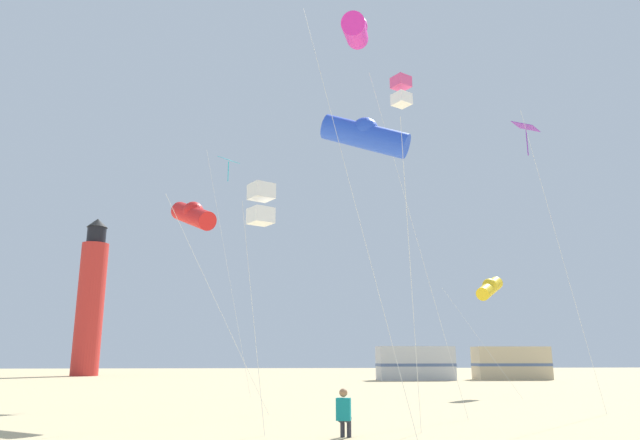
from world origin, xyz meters
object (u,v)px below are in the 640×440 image
kite_box_rainbow (401,92)px  rv_van_tan (511,363)px  kite_tube_scarlet (193,215)px  kite_tube_gold (490,288)px  kite_tube_blue (365,135)px  kite_diamond_violet (529,138)px  lighthouse_distant (91,300)px  kite_box_white (261,204)px  rv_van_silver (415,363)px  kite_diamond_cyan (229,170)px  kite_tube_magenta (355,30)px  kite_flyer_standing (344,412)px

kite_box_rainbow → rv_van_tan: size_ratio=1.90×
kite_tube_scarlet → kite_tube_gold: kite_tube_scarlet is taller
kite_tube_blue → kite_diamond_violet: kite_diamond_violet is taller
kite_tube_scarlet → lighthouse_distant: 46.03m
kite_box_white → kite_tube_blue: bearing=-16.8°
kite_diamond_violet → rv_van_silver: size_ratio=1.69×
kite_box_white → lighthouse_distant: bearing=110.7°
kite_diamond_cyan → kite_tube_scarlet: bearing=-94.3°
kite_tube_scarlet → kite_box_rainbow: bearing=-9.6°
rv_van_tan → kite_box_rainbow: bearing=-117.8°
lighthouse_distant → rv_van_tan: bearing=-19.3°
kite_diamond_violet → lighthouse_distant: 52.52m
kite_diamond_violet → rv_van_silver: (2.70, 29.29, -8.89)m
kite_tube_scarlet → rv_van_tan: (24.25, 29.14, -5.64)m
kite_tube_gold → kite_box_white: (-12.03, -14.09, 0.56)m
kite_box_rainbow → kite_diamond_cyan: (-7.06, 9.88, -0.10)m
kite_box_rainbow → kite_diamond_violet: size_ratio=1.12×
rv_van_silver → kite_tube_scarlet: bearing=-120.1°
kite_diamond_violet → kite_tube_scarlet: bearing=176.9°
kite_tube_magenta → kite_box_white: bearing=-176.5°
kite_flyer_standing → kite_tube_scarlet: (-4.67, 6.69, 6.42)m
kite_diamond_violet → rv_van_tan: size_ratio=1.70×
kite_box_white → kite_tube_magenta: kite_tube_magenta is taller
kite_tube_gold → lighthouse_distant: size_ratio=0.37×
kite_tube_blue → rv_van_silver: kite_tube_blue is taller
kite_tube_gold → kite_box_rainbow: bearing=-124.9°
kite_flyer_standing → kite_box_white: 5.95m
kite_flyer_standing → rv_van_tan: rv_van_tan is taller
kite_diamond_violet → kite_diamond_cyan: kite_diamond_cyan is taller
kite_tube_magenta → rv_van_tan: (18.94, 34.49, -10.31)m
kite_box_rainbow → kite_box_white: size_ratio=1.86×
kite_box_white → lighthouse_distant: 52.11m
kite_diamond_violet → kite_box_white: (-10.32, -4.82, -4.23)m
kite_tube_scarlet → kite_box_white: size_ratio=1.17×
kite_tube_magenta → kite_tube_scarlet: bearing=134.8°
kite_box_white → rv_van_silver: 36.80m
kite_diamond_cyan → kite_box_white: bearing=-82.3°
kite_box_white → kite_tube_magenta: 6.29m
rv_van_tan → lighthouse_distant: bearing=161.4°
kite_diamond_cyan → lighthouse_distant: size_ratio=0.74×
kite_tube_gold → rv_van_tan: 23.10m
kite_box_white → kite_diamond_violet: bearing=25.0°
kite_flyer_standing → kite_box_rainbow: 12.69m
kite_tube_blue → kite_tube_magenta: kite_tube_magenta is taller
kite_tube_scarlet → kite_flyer_standing: bearing=-55.1°
kite_box_rainbow → kite_tube_magenta: kite_tube_magenta is taller
kite_flyer_standing → rv_van_tan: (19.59, 35.83, 0.78)m
lighthouse_distant → rv_van_silver: size_ratio=2.59×
kite_tube_scarlet → kite_box_white: bearing=-65.2°
kite_flyer_standing → kite_diamond_cyan: (-4.03, 15.27, 10.99)m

